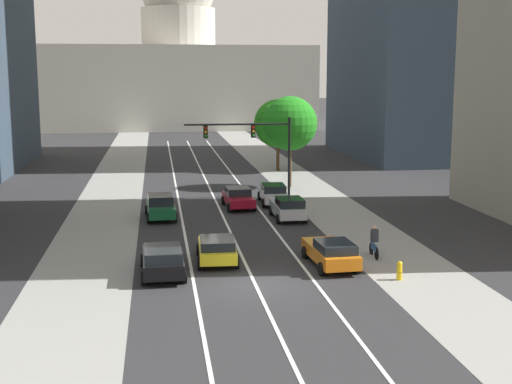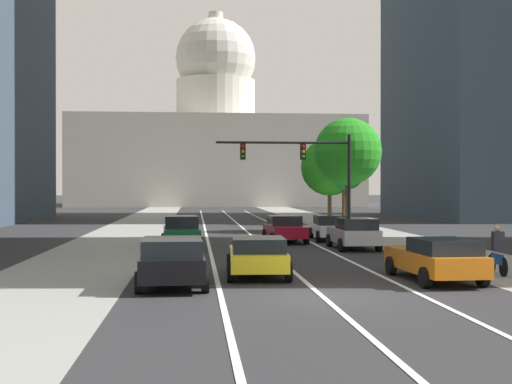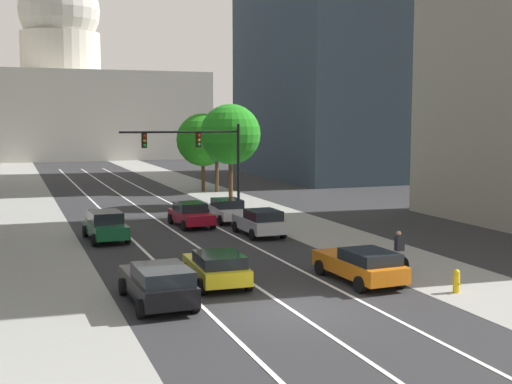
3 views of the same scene
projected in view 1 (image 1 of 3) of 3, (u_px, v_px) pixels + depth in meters
The scene contains 20 objects.
ground_plane at pixel (200, 169), 70.83m from camera, with size 400.00×400.00×0.00m, color #2B2B2D.
sidewalk_left at pixel (118, 178), 64.84m from camera, with size 4.85×130.00×0.01m, color gray.
sidewalk_right at pixel (287, 174), 67.05m from camera, with size 4.85×130.00×0.01m, color gray.
lane_stripe_left at pixel (177, 194), 55.80m from camera, with size 0.16×90.00×0.01m, color white.
lane_stripe_center at pixel (212, 194), 56.18m from camera, with size 0.16×90.00×0.01m, color white.
lane_stripe_right at pixel (247, 193), 56.57m from camera, with size 0.16×90.00×0.01m, color white.
capitol_building at pixel (179, 72), 126.56m from camera, with size 45.84×26.40×32.41m.
car_green at pixel (160, 206), 46.50m from camera, with size 2.13×4.48×1.60m.
car_white at pixel (273, 194), 51.89m from camera, with size 2.18×4.73×1.41m.
car_crimson at pixel (238, 197), 50.22m from camera, with size 2.17×4.34×1.46m.
car_orange at pixel (331, 252), 34.88m from camera, with size 2.18×4.73×1.41m.
car_black at pixel (163, 259), 33.30m from camera, with size 2.18×4.67×1.51m.
car_silver at pixel (288, 208), 46.12m from camera, with size 2.01×4.23×1.54m.
car_yellow at pixel (217, 249), 35.65m from camera, with size 2.19×4.18×1.36m.
traffic_signal_mast at pixel (255, 140), 53.79m from camera, with size 8.20×0.39×6.22m.
fire_hydrant at pixel (399, 270), 32.65m from camera, with size 0.26×0.35×0.91m.
cyclist at pixel (374, 242), 36.60m from camera, with size 0.37×1.70×1.72m.
street_tree_mid_right at pixel (290, 124), 58.54m from camera, with size 4.55×4.55×7.69m.
street_tree_near_right at pixel (278, 123), 68.94m from camera, with size 4.76×4.76×7.06m.
street_tree_far_right at pixel (290, 126), 68.10m from camera, with size 3.58×3.58×6.30m.
Camera 1 is at (-4.31, -30.31, 9.53)m, focal length 49.16 mm.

